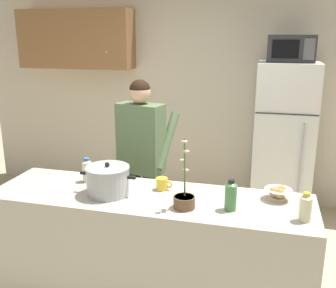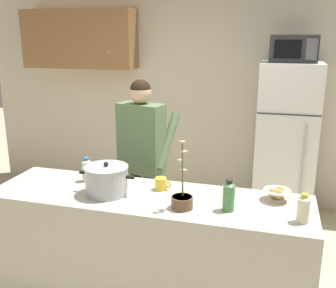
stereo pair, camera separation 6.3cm
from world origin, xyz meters
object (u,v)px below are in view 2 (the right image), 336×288
object	(u,v)px
microwave	(293,49)
bottle_far_corner	(229,196)
coffee_mug	(161,184)
bottle_near_edge	(87,170)
bottle_mid_counter	(303,208)
potted_orchid	(182,199)
bread_bowl	(277,194)
refrigerator	(285,144)
person_near_pot	(142,147)
cooking_pot	(107,180)

from	to	relation	value
microwave	bottle_far_corner	distance (m)	2.16
coffee_mug	bottle_near_edge	xyz separation A→B (m)	(-0.64, 0.01, 0.05)
bottle_mid_counter	bottle_far_corner	size ratio (longest dim) A/B	0.87
coffee_mug	potted_orchid	xyz separation A→B (m)	(0.23, -0.28, 0.02)
bottle_near_edge	bread_bowl	bearing A→B (deg)	0.55
refrigerator	bottle_mid_counter	distance (m)	1.99
person_near_pot	bottle_near_edge	xyz separation A→B (m)	(-0.27, -0.59, -0.04)
person_near_pot	bottle_mid_counter	distance (m)	1.65
refrigerator	bottle_mid_counter	bearing A→B (deg)	-87.40
refrigerator	person_near_pot	distance (m)	1.72
bottle_mid_counter	cooking_pot	bearing A→B (deg)	176.29
cooking_pot	bottle_near_edge	world-z (taller)	cooking_pot
bread_bowl	potted_orchid	distance (m)	0.70
coffee_mug	bread_bowl	bearing A→B (deg)	1.91
potted_orchid	bottle_near_edge	bearing A→B (deg)	161.35
bottle_far_corner	cooking_pot	bearing A→B (deg)	177.15
refrigerator	coffee_mug	xyz separation A→B (m)	(-0.93, -1.71, 0.07)
cooking_pot	bread_bowl	bearing A→B (deg)	9.81
refrigerator	coffee_mug	distance (m)	1.95
microwave	bottle_near_edge	bearing A→B (deg)	-133.16
bottle_near_edge	potted_orchid	distance (m)	0.92
refrigerator	microwave	world-z (taller)	microwave
coffee_mug	bottle_mid_counter	distance (m)	1.06
bread_bowl	bottle_near_edge	xyz separation A→B (m)	(-1.50, -0.01, 0.05)
refrigerator	bread_bowl	world-z (taller)	refrigerator
refrigerator	bottle_near_edge	xyz separation A→B (m)	(-1.57, -1.70, 0.12)
bottle_near_edge	bottle_far_corner	world-z (taller)	bottle_far_corner
potted_orchid	person_near_pot	bearing A→B (deg)	124.25
person_near_pot	potted_orchid	xyz separation A→B (m)	(0.60, -0.89, -0.07)
bread_bowl	potted_orchid	bearing A→B (deg)	-153.80
coffee_mug	potted_orchid	world-z (taller)	potted_orchid
person_near_pot	coffee_mug	xyz separation A→B (m)	(0.37, -0.61, -0.09)
cooking_pot	microwave	bearing A→B (deg)	55.17
bottle_far_corner	bottle_mid_counter	bearing A→B (deg)	-5.33
person_near_pot	cooking_pot	distance (m)	0.79
person_near_pot	cooking_pot	size ratio (longest dim) A/B	3.86
refrigerator	person_near_pot	world-z (taller)	refrigerator
bread_bowl	potted_orchid	world-z (taller)	potted_orchid
coffee_mug	potted_orchid	distance (m)	0.37
bottle_near_edge	potted_orchid	bearing A→B (deg)	-18.65
microwave	cooking_pot	xyz separation A→B (m)	(-1.30, -1.87, -0.91)
refrigerator	microwave	size ratio (longest dim) A/B	3.74
potted_orchid	cooking_pot	bearing A→B (deg)	171.03
refrigerator	bottle_near_edge	world-z (taller)	refrigerator
refrigerator	bottle_mid_counter	size ratio (longest dim) A/B	9.24
bread_bowl	bottle_near_edge	world-z (taller)	bottle_near_edge
refrigerator	potted_orchid	size ratio (longest dim) A/B	3.58
bottle_far_corner	coffee_mug	bearing A→B (deg)	157.16
refrigerator	coffee_mug	world-z (taller)	refrigerator
microwave	potted_orchid	distance (m)	2.30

